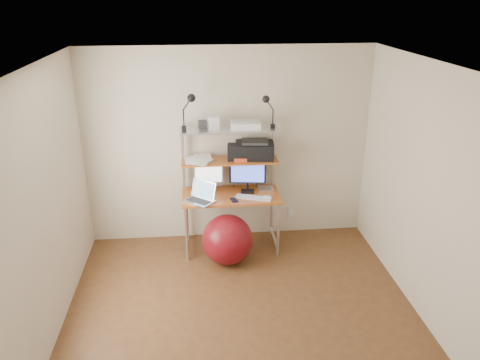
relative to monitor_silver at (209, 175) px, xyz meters
The scene contains 20 objects.
room 1.63m from the monitor_silver, 80.52° to the right, with size 3.60×3.60×3.60m.
computer_desk 0.28m from the monitor_silver, 17.40° to the right, with size 1.20×0.60×1.57m.
wall_outlet 1.31m from the monitor_silver, 10.13° to the left, with size 0.08×0.01×0.12m, color silver.
monitor_silver is the anchor object (origin of this frame).
monitor_black 0.49m from the monitor_silver, ahead, with size 0.45×0.15×0.46m.
laptop 0.35m from the monitor_silver, 109.61° to the right, with size 0.44×0.43×0.30m.
keyboard 0.63m from the monitor_silver, 27.73° to the right, with size 0.44×0.13×0.01m, color silver.
mouse 0.78m from the monitor_silver, 22.92° to the right, with size 0.09×0.05×0.02m, color silver.
mac_mini 0.74m from the monitor_silver, ahead, with size 0.18×0.18×0.03m, color silver.
phone 0.48m from the monitor_silver, 48.20° to the right, with size 0.07×0.13×0.01m, color black.
printer 0.65m from the monitor_silver, ahead, with size 0.51×0.37×0.22m.
nas_cube 0.43m from the monitor_silver, ahead, with size 0.14×0.14×0.20m, color black.
red_box 0.46m from the monitor_silver, ahead, with size 0.16×0.11×0.04m, color #CE4321.
scanner 0.79m from the monitor_silver, ahead, with size 0.37×0.26×0.10m.
box_white 0.67m from the monitor_silver, ahead, with size 0.13×0.10×0.15m, color silver.
box_grey 0.65m from the monitor_silver, 161.71° to the left, with size 0.10×0.10×0.10m, color #29292B.
clip_lamp_left 0.94m from the monitor_silver, 158.97° to the right, with size 0.18×0.10×0.44m.
clip_lamp_right 1.14m from the monitor_silver, ahead, with size 0.16×0.09×0.40m.
exercise_ball 0.84m from the monitor_silver, 69.09° to the right, with size 0.61×0.61×0.61m, color maroon.
paper_stack 0.24m from the monitor_silver, behind, with size 0.38×0.42×0.03m.
Camera 1 is at (-0.42, -3.84, 3.08)m, focal length 35.00 mm.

